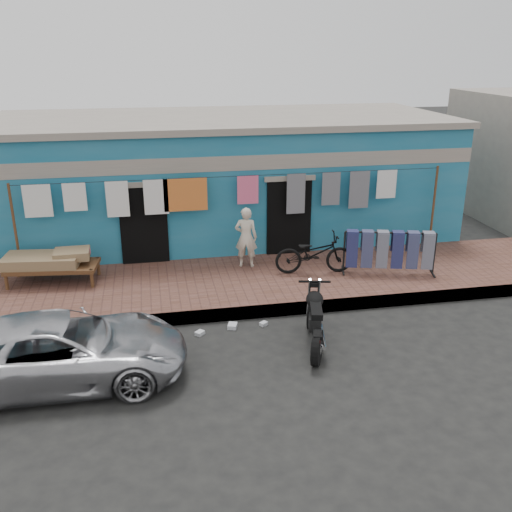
{
  "coord_description": "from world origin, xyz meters",
  "views": [
    {
      "loc": [
        -2.04,
        -8.56,
        5.13
      ],
      "look_at": [
        0.0,
        2.0,
        1.15
      ],
      "focal_mm": 40.0,
      "sensor_mm": 36.0,
      "label": 1
    }
  ],
  "objects_px": {
    "car": "(61,349)",
    "jeans_rack": "(389,252)",
    "charpoy": "(53,267)",
    "seated_person": "(246,237)",
    "bicycle": "(314,249)",
    "motorcycle": "(315,318)"
  },
  "relations": [
    {
      "from": "car",
      "to": "motorcycle",
      "type": "distance_m",
      "value": 4.35
    },
    {
      "from": "jeans_rack",
      "to": "motorcycle",
      "type": "bearing_deg",
      "value": -134.72
    },
    {
      "from": "bicycle",
      "to": "jeans_rack",
      "type": "bearing_deg",
      "value": -95.44
    },
    {
      "from": "car",
      "to": "jeans_rack",
      "type": "xyz_separation_m",
      "value": [
        6.8,
        2.85,
        0.19
      ]
    },
    {
      "from": "car",
      "to": "charpoy",
      "type": "bearing_deg",
      "value": 9.21
    },
    {
      "from": "motorcycle",
      "to": "seated_person",
      "type": "bearing_deg",
      "value": 113.3
    },
    {
      "from": "car",
      "to": "jeans_rack",
      "type": "relative_size",
      "value": 1.89
    },
    {
      "from": "car",
      "to": "bicycle",
      "type": "distance_m",
      "value": 6.05
    },
    {
      "from": "jeans_rack",
      "to": "charpoy",
      "type": "bearing_deg",
      "value": 173.27
    },
    {
      "from": "car",
      "to": "jeans_rack",
      "type": "distance_m",
      "value": 7.37
    },
    {
      "from": "car",
      "to": "seated_person",
      "type": "height_order",
      "value": "seated_person"
    },
    {
      "from": "bicycle",
      "to": "motorcycle",
      "type": "relative_size",
      "value": 1.0
    },
    {
      "from": "seated_person",
      "to": "jeans_rack",
      "type": "relative_size",
      "value": 0.66
    },
    {
      "from": "bicycle",
      "to": "charpoy",
      "type": "distance_m",
      "value": 5.78
    },
    {
      "from": "motorcycle",
      "to": "charpoy",
      "type": "relative_size",
      "value": 0.83
    },
    {
      "from": "charpoy",
      "to": "bicycle",
      "type": "bearing_deg",
      "value": -5.38
    },
    {
      "from": "motorcycle",
      "to": "jeans_rack",
      "type": "xyz_separation_m",
      "value": [
        2.47,
        2.49,
        0.22
      ]
    },
    {
      "from": "motorcycle",
      "to": "charpoy",
      "type": "bearing_deg",
      "value": 158.77
    },
    {
      "from": "car",
      "to": "seated_person",
      "type": "xyz_separation_m",
      "value": [
        3.69,
        3.87,
        0.39
      ]
    },
    {
      "from": "jeans_rack",
      "to": "car",
      "type": "bearing_deg",
      "value": -157.25
    },
    {
      "from": "bicycle",
      "to": "charpoy",
      "type": "height_order",
      "value": "bicycle"
    },
    {
      "from": "car",
      "to": "bicycle",
      "type": "height_order",
      "value": "bicycle"
    }
  ]
}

